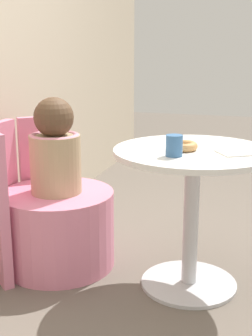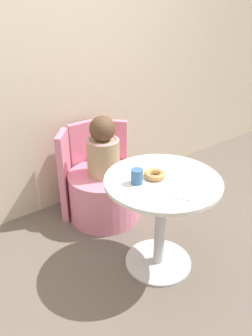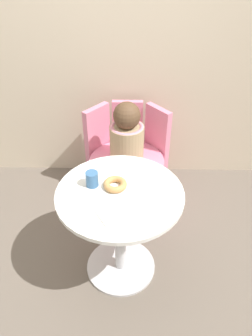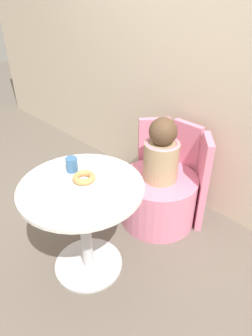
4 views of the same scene
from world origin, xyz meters
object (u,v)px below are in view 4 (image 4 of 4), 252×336
(child_figure, at_px, (162,152))
(donut, at_px, (84,178))
(tub_chair, at_px, (158,199))
(round_table, at_px, (84,211))
(cup, at_px, (72,165))

(child_figure, distance_m, donut, 0.67)
(tub_chair, height_order, donut, donut)
(tub_chair, xyz_separation_m, child_figure, (0.00, 0.00, 0.43))
(round_table, distance_m, tub_chair, 0.76)
(round_table, height_order, cup, cup)
(child_figure, relative_size, donut, 3.58)
(round_table, relative_size, donut, 5.36)
(round_table, bearing_deg, child_figure, 87.79)
(round_table, height_order, child_figure, child_figure)
(tub_chair, relative_size, child_figure, 1.21)
(child_figure, bearing_deg, round_table, -92.21)
(tub_chair, bearing_deg, cup, -106.17)
(child_figure, distance_m, cup, 0.68)
(donut, relative_size, cup, 1.50)
(donut, height_order, cup, cup)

